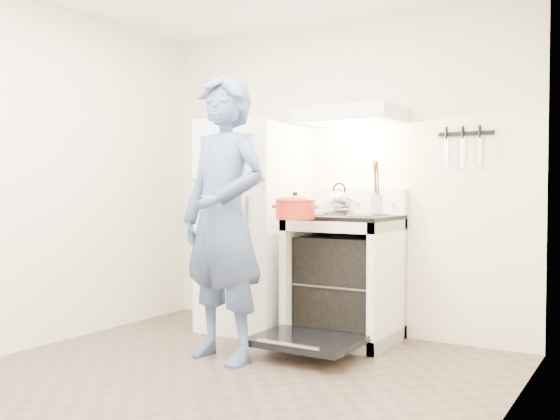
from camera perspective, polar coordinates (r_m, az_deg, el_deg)
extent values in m
plane|color=brown|center=(3.75, -7.56, -15.93)|extent=(3.60, 3.60, 0.00)
cube|color=#EEE6CB|center=(5.10, 5.15, 3.07)|extent=(3.20, 0.02, 2.50)
cube|color=white|center=(5.09, -2.48, -1.43)|extent=(0.70, 0.70, 1.70)
cube|color=white|center=(4.76, 5.89, -6.40)|extent=(0.76, 0.65, 0.92)
cube|color=black|center=(4.71, 5.91, -0.68)|extent=(0.76, 0.65, 0.03)
cube|color=white|center=(4.97, 7.32, 0.78)|extent=(0.76, 0.07, 0.20)
cube|color=black|center=(4.30, 2.42, -11.85)|extent=(0.70, 0.54, 0.04)
cube|color=slate|center=(4.76, 5.89, -6.64)|extent=(0.60, 0.52, 0.01)
cube|color=white|center=(4.81, 6.33, 8.63)|extent=(0.76, 0.50, 0.12)
cube|color=black|center=(4.74, 16.65, 6.71)|extent=(0.40, 0.02, 0.03)
cylinder|color=#94724E|center=(4.81, 6.08, -6.39)|extent=(0.36, 0.36, 0.02)
cylinder|color=silver|center=(4.45, 8.81, 0.57)|extent=(0.09, 0.09, 0.13)
imported|color=navy|center=(4.18, -5.18, -0.80)|extent=(0.75, 0.55, 1.90)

